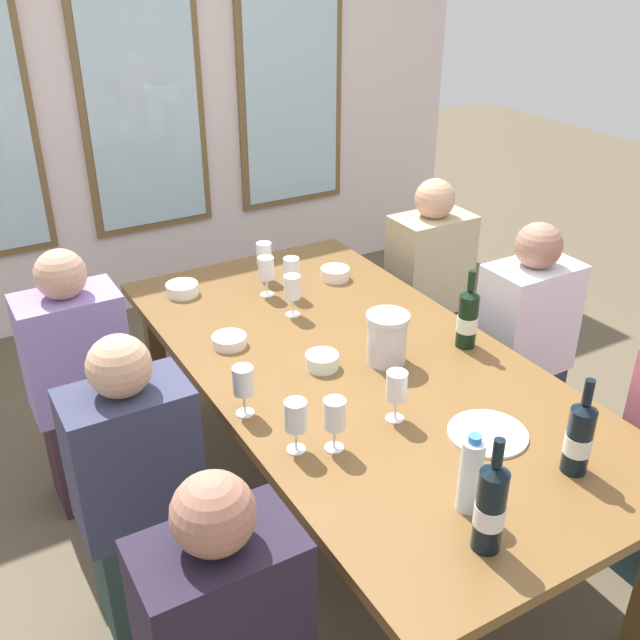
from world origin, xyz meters
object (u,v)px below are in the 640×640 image
tasting_bowl_2 (229,341)px  seated_person_5 (523,352)px  dining_table (358,379)px  wine_bottle_1 (490,507)px  wine_bottle_2 (468,318)px  seated_person_2 (81,387)px  wine_bottle_0 (579,437)px  wine_glass_1 (334,416)px  water_bottle (471,475)px  seated_person_3 (428,293)px  wine_glass_3 (243,383)px  wine_glass_4 (264,255)px  tasting_bowl_0 (322,361)px  metal_pitcher (387,338)px  seated_person_4 (139,497)px  wine_glass_5 (397,387)px  wine_glass_7 (291,271)px  wine_glass_0 (266,269)px  wine_glass_2 (292,289)px  wine_glass_6 (296,418)px  tasting_bowl_3 (335,274)px  white_plate_0 (488,434)px  tasting_bowl_1 (182,289)px

tasting_bowl_2 → seated_person_5: size_ratio=0.12×
dining_table → wine_bottle_1: size_ratio=6.52×
wine_bottle_2 → seated_person_2: seated_person_2 is taller
wine_bottle_0 → wine_glass_1: wine_bottle_0 is taller
water_bottle → seated_person_3: seated_person_3 is taller
dining_table → wine_glass_3: size_ratio=12.56×
water_bottle → wine_glass_4: size_ratio=1.38×
tasting_bowl_0 → water_bottle: size_ratio=0.50×
dining_table → metal_pitcher: 0.19m
seated_person_4 → wine_glass_1: bearing=-32.2°
wine_glass_5 → seated_person_4: 0.89m
wine_bottle_2 → wine_glass_7: 0.79m
tasting_bowl_2 → seated_person_3: (1.21, 0.33, -0.23)m
wine_glass_0 → seated_person_5: 1.15m
wine_bottle_0 → wine_glass_2: (-0.25, 1.26, -0.00)m
wine_glass_2 → wine_glass_7: size_ratio=1.00×
wine_bottle_2 → wine_glass_3: bearing=179.3°
tasting_bowl_0 → wine_glass_4: 0.80m
wine_bottle_1 → wine_glass_6: size_ratio=1.93×
wine_bottle_0 → seated_person_4: (-1.07, 0.76, -0.33)m
water_bottle → seated_person_5: 1.32m
tasting_bowl_3 → wine_glass_2: wine_glass_2 is taller
wine_glass_4 → seated_person_5: (0.83, -0.80, -0.33)m
seated_person_4 → seated_person_5: (1.71, 0.07, 0.00)m
wine_glass_2 → seated_person_2: seated_person_2 is taller
metal_pitcher → tasting_bowl_3: (0.21, 0.70, -0.07)m
tasting_bowl_2 → wine_glass_5: 0.75m
wine_glass_5 → wine_glass_4: bearing=84.6°
wine_glass_5 → metal_pitcher: bearing=60.1°
white_plate_0 → seated_person_5: size_ratio=0.22×
wine_glass_6 → seated_person_5: bearing=15.1°
wine_glass_4 → seated_person_3: (0.83, -0.13, -0.33)m
wine_glass_1 → wine_glass_7: size_ratio=1.00×
wine_bottle_0 → tasting_bowl_1: 1.76m
wine_bottle_2 → tasting_bowl_3: size_ratio=2.38×
wine_bottle_1 → wine_glass_3: (-0.28, 0.83, -0.01)m
wine_glass_2 → wine_glass_6: size_ratio=1.00×
water_bottle → wine_glass_1: bearing=114.1°
wine_glass_0 → wine_glass_1: 1.09m
wine_glass_3 → seated_person_4: seated_person_4 is taller
wine_glass_7 → wine_glass_6: bearing=-117.3°
tasting_bowl_2 → wine_glass_5: wine_glass_5 is taller
wine_glass_6 → wine_glass_7: size_ratio=1.00×
wine_glass_2 → seated_person_2: bearing=164.0°
seated_person_2 → seated_person_5: 1.84m
metal_pitcher → wine_glass_3: size_ratio=1.09×
wine_glass_6 → wine_glass_1: bearing=-26.0°
seated_person_2 → wine_glass_1: bearing=-63.8°
white_plate_0 → wine_glass_7: (-0.06, 1.17, 0.11)m
dining_table → wine_glass_6: 0.57m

